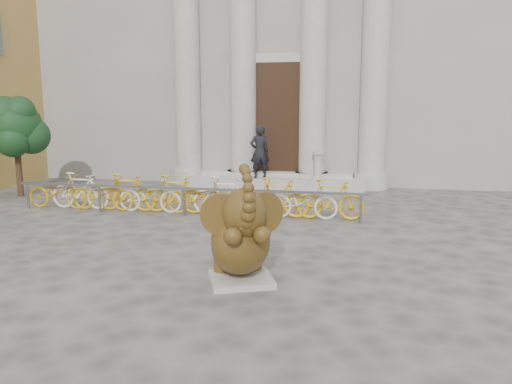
% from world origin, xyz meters
% --- Properties ---
extents(ground, '(80.00, 80.00, 0.00)m').
position_xyz_m(ground, '(0.00, 0.00, 0.00)').
color(ground, '#474442').
rests_on(ground, ground).
extents(classical_building, '(22.00, 10.70, 12.00)m').
position_xyz_m(classical_building, '(0.00, 14.93, 5.98)').
color(classical_building, gray).
rests_on(classical_building, ground).
extents(entrance_steps, '(6.00, 1.20, 0.36)m').
position_xyz_m(entrance_steps, '(0.00, 9.40, 0.18)').
color(entrance_steps, '#A8A59E').
rests_on(entrance_steps, ground).
extents(elephant_statue, '(1.29, 1.52, 1.92)m').
position_xyz_m(elephant_statue, '(0.93, 0.05, 0.70)').
color(elephant_statue, '#A8A59E').
rests_on(elephant_statue, ground).
extents(bike_rack, '(9.20, 0.53, 1.00)m').
position_xyz_m(bike_rack, '(-1.60, 4.79, 0.50)').
color(bike_rack, slate).
rests_on(bike_rack, ground).
extents(tree, '(1.75, 1.60, 3.04)m').
position_xyz_m(tree, '(-7.41, 6.20, 2.12)').
color(tree, '#332114').
rests_on(tree, ground).
extents(pedestrian, '(0.76, 0.65, 1.76)m').
position_xyz_m(pedestrian, '(-0.48, 9.05, 1.24)').
color(pedestrian, black).
rests_on(pedestrian, entrance_steps).
extents(balustrade_post, '(0.37, 0.37, 0.92)m').
position_xyz_m(balustrade_post, '(1.46, 9.10, 0.78)').
color(balustrade_post, '#A8A59E').
rests_on(balustrade_post, entrance_steps).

